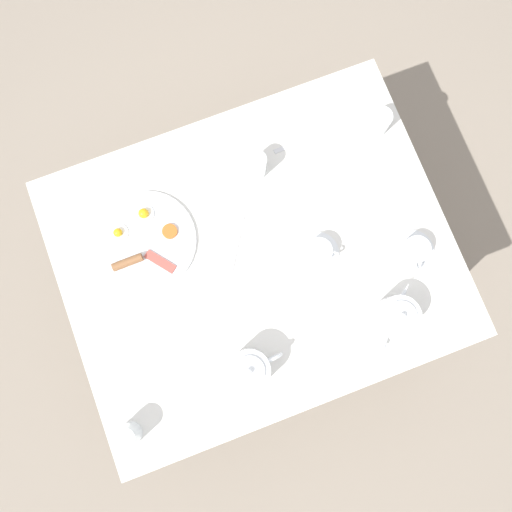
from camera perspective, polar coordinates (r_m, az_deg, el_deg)
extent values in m
plane|color=gray|center=(2.24, 0.00, -2.91)|extent=(8.00, 8.00, 0.00)
cube|color=silver|center=(1.54, 0.00, -0.20)|extent=(0.95, 1.18, 0.03)
cylinder|color=brown|center=(2.04, -18.85, 4.00)|extent=(0.04, 0.04, 0.69)
cylinder|color=brown|center=(1.95, -11.14, -19.30)|extent=(0.04, 0.04, 0.69)
cylinder|color=brown|center=(2.08, 10.14, 14.52)|extent=(0.04, 0.04, 0.69)
cylinder|color=brown|center=(1.99, 19.44, -7.61)|extent=(0.04, 0.04, 0.69)
cylinder|color=white|center=(1.56, -12.58, 1.68)|extent=(0.32, 0.32, 0.01)
cylinder|color=white|center=(1.57, -12.65, 4.68)|extent=(0.06, 0.06, 0.00)
sphere|color=yellow|center=(1.56, -12.74, 4.77)|extent=(0.03, 0.03, 0.03)
cylinder|color=white|center=(1.58, -15.42, 2.52)|extent=(0.06, 0.06, 0.00)
sphere|color=yellow|center=(1.57, -15.52, 2.59)|extent=(0.03, 0.03, 0.03)
cylinder|color=brown|center=(1.54, -14.48, -0.69)|extent=(0.03, 0.09, 0.03)
cube|color=#B74C42|center=(1.53, -10.89, -0.63)|extent=(0.10, 0.08, 0.01)
cylinder|color=#D16023|center=(1.54, -9.83, 2.80)|extent=(0.05, 0.05, 0.01)
cylinder|color=white|center=(1.46, -0.74, -12.89)|extent=(0.12, 0.12, 0.10)
cylinder|color=white|center=(1.40, -0.77, -13.05)|extent=(0.09, 0.09, 0.01)
sphere|color=white|center=(1.39, -0.78, -13.09)|extent=(0.02, 0.02, 0.02)
cone|color=white|center=(1.45, -3.55, -14.21)|extent=(0.02, 0.06, 0.05)
torus|color=white|center=(1.46, 1.61, -11.77)|extent=(0.02, 0.08, 0.08)
cylinder|color=white|center=(1.51, 15.71, -6.71)|extent=(0.12, 0.12, 0.10)
cylinder|color=white|center=(1.46, 16.30, -6.61)|extent=(0.09, 0.09, 0.01)
sphere|color=white|center=(1.44, 16.45, -6.59)|extent=(0.02, 0.02, 0.02)
cone|color=white|center=(1.51, 16.63, -3.93)|extent=(0.06, 0.05, 0.05)
torus|color=white|center=(1.50, 15.01, -9.06)|extent=(0.07, 0.06, 0.08)
cylinder|color=white|center=(1.53, 6.96, 0.26)|extent=(0.14, 0.14, 0.01)
cylinder|color=white|center=(1.50, 7.11, 0.45)|extent=(0.08, 0.08, 0.06)
cylinder|color=brown|center=(1.51, 7.08, 0.42)|extent=(0.07, 0.07, 0.05)
torus|color=white|center=(1.51, 8.75, 0.32)|extent=(0.02, 0.04, 0.04)
cylinder|color=white|center=(1.59, 17.38, 0.45)|extent=(0.14, 0.14, 0.01)
cylinder|color=white|center=(1.57, 17.72, 0.64)|extent=(0.08, 0.08, 0.06)
cylinder|color=brown|center=(1.57, 17.63, 0.59)|extent=(0.07, 0.07, 0.04)
torus|color=white|center=(1.56, 18.01, -0.92)|extent=(0.04, 0.02, 0.04)
cylinder|color=white|center=(1.53, -14.51, -19.35)|extent=(0.07, 0.07, 0.09)
cylinder|color=white|center=(1.64, 13.78, 14.59)|extent=(0.07, 0.07, 0.10)
cylinder|color=white|center=(1.54, -0.06, 10.30)|extent=(0.07, 0.07, 0.10)
cube|color=silver|center=(1.62, 4.81, 12.78)|extent=(0.02, 0.16, 0.00)
cube|color=silver|center=(1.53, -2.20, 1.60)|extent=(0.17, 0.12, 0.00)
cube|color=silver|center=(1.60, 9.82, 8.04)|extent=(0.13, 0.12, 0.00)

